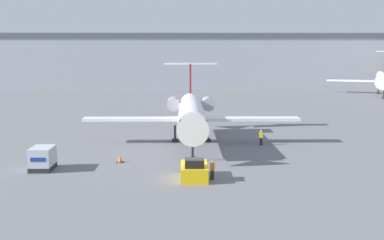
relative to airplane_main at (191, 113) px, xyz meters
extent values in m
plane|color=slate|center=(0.00, -18.23, -3.65)|extent=(600.00, 600.00, 0.00)
cube|color=#9EA3AD|center=(0.00, 101.77, 3.96)|extent=(180.00, 16.00, 15.21)
cube|color=#4C515B|center=(0.00, 101.77, 12.16)|extent=(180.00, 16.80, 1.20)
cylinder|color=white|center=(0.00, -0.97, -0.01)|extent=(3.11, 21.56, 3.10)
cone|color=white|center=(0.00, -12.99, -0.01)|extent=(3.10, 2.48, 3.10)
cube|color=black|center=(0.00, -12.00, 0.53)|extent=(2.63, 0.70, 0.44)
cone|color=white|center=(0.00, 11.52, -0.01)|extent=(2.79, 3.41, 2.79)
cube|color=maroon|center=(0.00, -0.97, -1.02)|extent=(2.80, 19.41, 0.20)
cube|color=white|center=(7.33, 0.11, -0.71)|extent=(11.57, 2.23, 0.36)
cube|color=white|center=(-7.33, 0.11, -0.71)|extent=(11.57, 2.23, 0.36)
cylinder|color=#ADADB7|center=(2.35, 8.09, 0.37)|extent=(1.76, 3.32, 1.76)
cylinder|color=#ADADB7|center=(-2.34, 8.09, 0.37)|extent=(1.76, 3.32, 1.76)
cube|color=maroon|center=(0.00, 12.20, 3.62)|extent=(0.24, 2.20, 4.16)
cube|color=white|center=(0.00, 12.20, 5.70)|extent=(7.49, 1.80, 0.20)
cylinder|color=black|center=(0.00, -10.75, -2.61)|extent=(0.24, 0.24, 2.09)
cylinder|color=black|center=(0.00, -10.75, -3.45)|extent=(0.80, 0.80, 0.40)
cylinder|color=black|center=(-2.01, 0.71, -2.61)|extent=(0.24, 0.24, 2.09)
cylinder|color=black|center=(-2.01, 0.71, -3.45)|extent=(0.80, 0.80, 0.40)
cylinder|color=black|center=(2.02, 0.71, -2.61)|extent=(0.24, 0.24, 2.09)
cylinder|color=black|center=(2.02, 0.71, -3.45)|extent=(0.80, 0.80, 0.40)
cube|color=yellow|center=(0.03, -18.32, -3.02)|extent=(2.35, 4.58, 1.26)
cube|color=black|center=(0.03, -19.33, -2.04)|extent=(1.64, 1.65, 0.70)
cube|color=black|center=(0.03, -16.12, -3.21)|extent=(2.11, 0.30, 0.76)
cube|color=#232326|center=(-14.24, -14.60, -3.43)|extent=(1.97, 3.23, 0.45)
cube|color=#B7BCC6|center=(-14.24, -14.60, -2.34)|extent=(1.97, 3.23, 1.72)
cube|color=navy|center=(-14.24, -16.23, -2.34)|extent=(1.38, 0.04, 0.36)
cube|color=#232838|center=(1.61, -18.61, -3.25)|extent=(0.32, 0.20, 0.80)
cube|color=orange|center=(1.61, -18.61, -2.53)|extent=(0.40, 0.24, 0.64)
sphere|color=tan|center=(1.61, -18.61, -2.09)|extent=(0.23, 0.23, 0.23)
cube|color=#232838|center=(8.30, -1.59, -3.21)|extent=(0.32, 0.20, 0.88)
cube|color=yellow|center=(8.30, -1.59, -2.42)|extent=(0.40, 0.24, 0.70)
sphere|color=tan|center=(8.30, -1.59, -1.95)|extent=(0.26, 0.26, 0.26)
cube|color=black|center=(-7.34, -11.31, -3.63)|extent=(0.71, 0.71, 0.04)
cone|color=orange|center=(-7.34, -11.31, -3.30)|extent=(0.51, 0.51, 0.62)
cone|color=silver|center=(44.85, 57.83, 0.50)|extent=(4.65, 4.28, 3.75)
cube|color=black|center=(45.34, 58.92, 1.16)|extent=(3.19, 1.95, 0.44)
cube|color=silver|center=(44.04, 77.15, -0.34)|extent=(13.74, 8.53, 0.36)
cylinder|color=#ADADB7|center=(53.80, 84.39, 0.97)|extent=(3.06, 3.56, 2.00)
cylinder|color=black|center=(45.88, 60.10, -2.51)|extent=(0.24, 0.24, 2.28)
cylinder|color=black|center=(45.88, 60.10, -3.45)|extent=(0.80, 0.80, 0.40)
cylinder|color=black|center=(49.99, 75.13, -2.51)|extent=(0.24, 0.24, 2.28)
cylinder|color=black|center=(49.99, 75.13, -3.45)|extent=(0.80, 0.80, 0.40)
camera|label=1|loc=(-0.76, -64.29, 7.51)|focal=50.00mm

